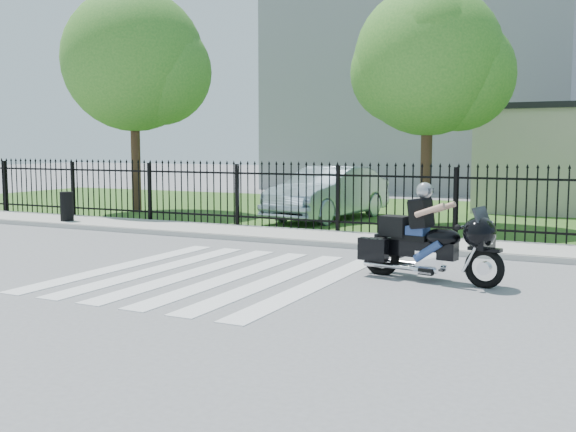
% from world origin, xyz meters
% --- Properties ---
extents(ground, '(120.00, 120.00, 0.00)m').
position_xyz_m(ground, '(0.00, 0.00, 0.00)').
color(ground, slate).
rests_on(ground, ground).
extents(crosswalk, '(5.00, 5.50, 0.01)m').
position_xyz_m(crosswalk, '(0.00, 0.00, 0.01)').
color(crosswalk, silver).
rests_on(crosswalk, ground).
extents(sidewalk, '(40.00, 2.00, 0.12)m').
position_xyz_m(sidewalk, '(0.00, 5.00, 0.06)').
color(sidewalk, '#ADAAA3').
rests_on(sidewalk, ground).
extents(curb, '(40.00, 0.12, 0.12)m').
position_xyz_m(curb, '(0.00, 4.00, 0.06)').
color(curb, '#ADAAA3').
rests_on(curb, ground).
extents(grass_strip, '(40.00, 12.00, 0.02)m').
position_xyz_m(grass_strip, '(0.00, 12.00, 0.01)').
color(grass_strip, '#345B1F').
rests_on(grass_strip, ground).
extents(iron_fence, '(26.00, 0.04, 1.80)m').
position_xyz_m(iron_fence, '(0.00, 6.00, 0.90)').
color(iron_fence, black).
rests_on(iron_fence, ground).
extents(tree_left, '(4.80, 4.80, 7.58)m').
position_xyz_m(tree_left, '(-8.50, 8.50, 5.17)').
color(tree_left, '#382316').
rests_on(tree_left, ground).
extents(tree_mid, '(4.20, 4.20, 6.78)m').
position_xyz_m(tree_mid, '(1.50, 9.00, 4.67)').
color(tree_mid, '#382316').
rests_on(tree_mid, ground).
extents(building_tall, '(15.00, 10.00, 12.00)m').
position_xyz_m(building_tall, '(-3.00, 26.00, 6.00)').
color(building_tall, gray).
rests_on(building_tall, ground).
extents(motorcycle_rider, '(2.58, 1.17, 1.72)m').
position_xyz_m(motorcycle_rider, '(3.55, 1.23, 0.70)').
color(motorcycle_rider, black).
rests_on(motorcycle_rider, ground).
extents(parked_car, '(2.45, 5.18, 1.64)m').
position_xyz_m(parked_car, '(-1.59, 9.14, 0.84)').
color(parked_car, '#90A6B5').
rests_on(parked_car, grass_strip).
extents(litter_bin, '(0.39, 0.39, 0.85)m').
position_xyz_m(litter_bin, '(-7.92, 4.61, 0.54)').
color(litter_bin, black).
rests_on(litter_bin, sidewalk).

